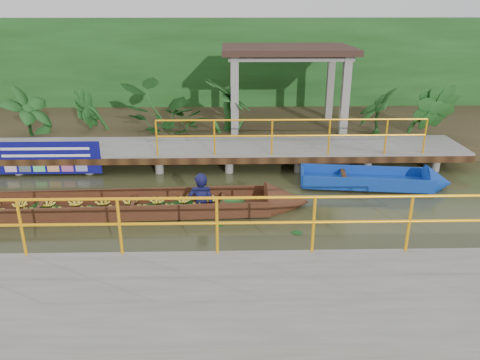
{
  "coord_description": "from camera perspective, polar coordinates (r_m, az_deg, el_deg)",
  "views": [
    {
      "loc": [
        1.02,
        -9.99,
        4.61
      ],
      "look_at": [
        1.26,
        0.5,
        0.6
      ],
      "focal_mm": 35.0,
      "sensor_mm": 36.0,
      "label": 1
    }
  ],
  "objects": [
    {
      "name": "land_strip",
      "position": [
        18.06,
        -4.56,
        6.8
      ],
      "size": [
        30.0,
        8.0,
        0.45
      ],
      "primitive_type": "cube",
      "color": "#312818",
      "rests_on": "ground"
    },
    {
      "name": "pavilion",
      "position": [
        16.51,
        5.75,
        14.58
      ],
      "size": [
        4.4,
        3.0,
        3.0
      ],
      "color": "slate",
      "rests_on": "ground"
    },
    {
      "name": "ground",
      "position": [
        11.05,
        -6.51,
        -3.89
      ],
      "size": [
        80.0,
        80.0,
        0.0
      ],
      "primitive_type": "plane",
      "color": "#2D3118",
      "rests_on": "ground"
    },
    {
      "name": "blue_banner",
      "position": [
        14.06,
        -22.53,
        2.53
      ],
      "size": [
        3.0,
        0.04,
        0.94
      ],
      "color": "navy",
      "rests_on": "ground"
    },
    {
      "name": "tropical_plants",
      "position": [
        15.63,
        -2.35,
        8.99
      ],
      "size": [
        14.5,
        1.5,
        1.87
      ],
      "color": "#173D13",
      "rests_on": "ground"
    },
    {
      "name": "far_dock",
      "position": [
        14.07,
        -5.36,
        3.75
      ],
      "size": [
        16.0,
        2.06,
        1.66
      ],
      "color": "slate",
      "rests_on": "ground"
    },
    {
      "name": "moored_blue_boat",
      "position": [
        13.03,
        19.02,
        -0.21
      ],
      "size": [
        4.0,
        1.48,
        0.93
      ],
      "rotation": [
        0.0,
        0.0,
        -0.13
      ],
      "color": "#0E359A",
      "rests_on": "ground"
    },
    {
      "name": "foliage_backdrop",
      "position": [
        20.18,
        -4.34,
        13.43
      ],
      "size": [
        30.0,
        0.8,
        4.0
      ],
      "primitive_type": "cube",
      "color": "#173D13",
      "rests_on": "ground"
    },
    {
      "name": "vendor_boat",
      "position": [
        11.3,
        -16.76,
        -2.88
      ],
      "size": [
        10.47,
        1.5,
        2.14
      ],
      "rotation": [
        0.0,
        0.0,
        0.05
      ],
      "color": "#34190E",
      "rests_on": "ground"
    },
    {
      "name": "near_dock",
      "position": [
        7.22,
        -1.25,
        -15.74
      ],
      "size": [
        18.0,
        2.4,
        1.73
      ],
      "color": "slate",
      "rests_on": "ground"
    }
  ]
}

